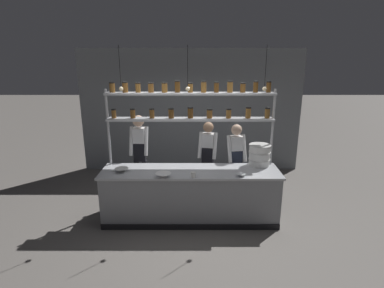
{
  "coord_description": "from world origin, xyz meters",
  "views": [
    {
      "loc": [
        0.03,
        -4.81,
        2.73
      ],
      "look_at": [
        0.05,
        0.2,
        1.33
      ],
      "focal_mm": 28.0,
      "sensor_mm": 36.0,
      "label": 1
    }
  ],
  "objects": [
    {
      "name": "back_wall",
      "position": [
        0.0,
        2.59,
        1.51
      ],
      "size": [
        5.45,
        0.12,
        3.02
      ],
      "primitive_type": "cube",
      "color": "gray",
      "rests_on": "ground_plane"
    },
    {
      "name": "ground_plane",
      "position": [
        0.0,
        0.0,
        0.0
      ],
      "size": [
        40.0,
        40.0,
        0.0
      ],
      "primitive_type": "plane",
      "color": "slate"
    },
    {
      "name": "prep_bowl_near_left",
      "position": [
        0.82,
        -0.26,
        0.94
      ],
      "size": [
        0.16,
        0.16,
        0.05
      ],
      "color": "silver",
      "rests_on": "prep_counter"
    },
    {
      "name": "prep_bowl_center_front",
      "position": [
        -1.16,
        -0.07,
        0.95
      ],
      "size": [
        0.23,
        0.23,
        0.06
      ],
      "color": "silver",
      "rests_on": "prep_counter"
    },
    {
      "name": "chef_center",
      "position": [
        0.34,
        0.81,
        0.91
      ],
      "size": [
        0.4,
        0.33,
        1.6
      ],
      "rotation": [
        0.0,
        0.0,
        -0.24
      ],
      "color": "black",
      "rests_on": "ground_plane"
    },
    {
      "name": "serving_cup_front",
      "position": [
        0.05,
        -0.32,
        0.97
      ],
      "size": [
        0.08,
        0.08,
        0.09
      ],
      "color": "silver",
      "rests_on": "prep_counter"
    },
    {
      "name": "spice_shelf_unit",
      "position": [
        0.0,
        0.33,
        1.94
      ],
      "size": [
        2.94,
        0.28,
        2.41
      ],
      "color": "#B7BABF",
      "rests_on": "ground_plane"
    },
    {
      "name": "chef_right",
      "position": [
        0.86,
        0.61,
        0.91
      ],
      "size": [
        0.39,
        0.32,
        1.59
      ],
      "rotation": [
        0.0,
        0.0,
        0.18
      ],
      "color": "black",
      "rests_on": "ground_plane"
    },
    {
      "name": "prep_bowl_center_back",
      "position": [
        -0.44,
        -0.31,
        0.95
      ],
      "size": [
        0.26,
        0.26,
        0.07
      ],
      "color": "white",
      "rests_on": "prep_counter"
    },
    {
      "name": "prep_counter",
      "position": [
        0.0,
        -0.0,
        0.46
      ],
      "size": [
        3.05,
        0.76,
        0.92
      ],
      "color": "gray",
      "rests_on": "ground_plane"
    },
    {
      "name": "pendant_light_row",
      "position": [
        0.01,
        0.0,
        2.34
      ],
      "size": [
        2.35,
        0.07,
        0.7
      ],
      "color": "black"
    },
    {
      "name": "chef_left",
      "position": [
        -0.99,
        0.78,
        1.01
      ],
      "size": [
        0.36,
        0.3,
        1.74
      ],
      "rotation": [
        0.0,
        0.0,
        -0.02
      ],
      "color": "black",
      "rests_on": "ground_plane"
    },
    {
      "name": "container_stack",
      "position": [
        1.23,
        0.26,
        1.11
      ],
      "size": [
        0.39,
        0.39,
        0.38
      ],
      "color": "white",
      "rests_on": "prep_counter"
    }
  ]
}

